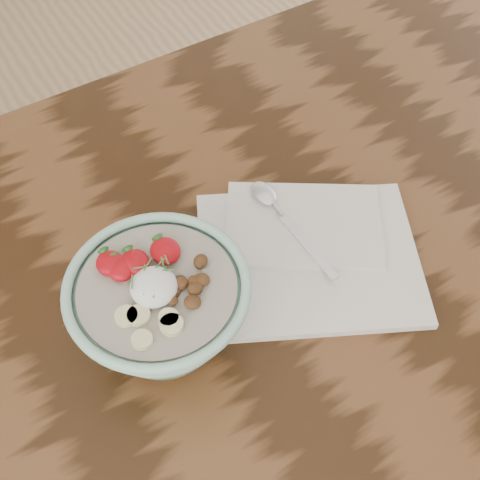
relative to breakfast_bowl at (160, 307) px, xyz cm
name	(u,v)px	position (x,y,z in cm)	size (l,w,h in cm)	color
table	(212,320)	(8.47, 4.06, -16.38)	(160.00, 90.00, 75.00)	black
breakfast_bowl	(160,307)	(0.00, 0.00, 0.00)	(20.93, 20.93, 13.72)	#9CD1B8
napkin	(308,251)	(22.13, 1.40, -6.33)	(36.29, 33.82, 1.78)	white
spoon	(275,206)	(21.86, 9.22, -4.88)	(3.28, 19.12, 1.00)	silver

